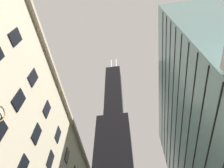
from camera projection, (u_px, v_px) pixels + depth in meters
The scene contains 1 object.
glass_office_midrise at pixel (217, 152), 43.56m from camera, with size 14.86×53.25×58.00m.
Camera 1 is at (-0.03, -7.73, 1.55)m, focal length 30.98 mm.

